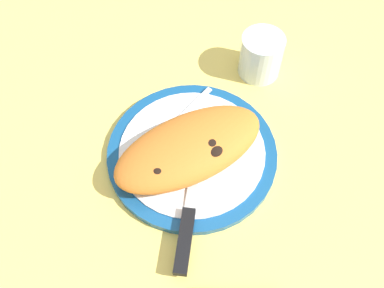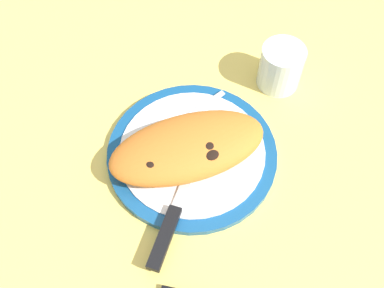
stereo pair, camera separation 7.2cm
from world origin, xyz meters
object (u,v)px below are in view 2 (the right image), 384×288
at_px(calzone, 188,147).
at_px(water_glass, 280,69).
at_px(knife, 173,216).
at_px(fork, 177,124).
at_px(plate, 192,153).

distance_m(calzone, water_glass, 0.24).
height_order(calzone, knife, calzone).
relative_size(fork, knife, 0.88).
bearing_deg(plate, water_glass, -166.63).
xyz_separation_m(plate, knife, (0.09, 0.09, 0.01)).
bearing_deg(calzone, fork, -105.10).
height_order(knife, water_glass, water_glass).
bearing_deg(knife, water_glass, -155.79).
bearing_deg(fork, water_glass, 178.46).
relative_size(plate, water_glass, 3.41).
bearing_deg(knife, plate, -135.45).
relative_size(calzone, fork, 1.55).
bearing_deg(calzone, plate, -153.82).
bearing_deg(calzone, water_glass, -165.95).
bearing_deg(knife, fork, -122.84).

